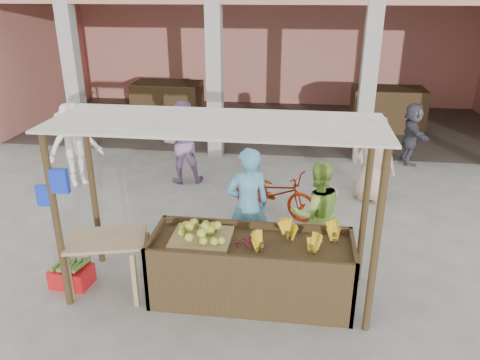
# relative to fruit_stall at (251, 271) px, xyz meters

# --- Properties ---
(ground) EXTENTS (60.00, 60.00, 0.00)m
(ground) POSITION_rel_fruit_stall_xyz_m (-0.50, 0.00, -0.40)
(ground) COLOR slate
(ground) RESTS_ON ground
(market_building) EXTENTS (14.40, 6.40, 4.20)m
(market_building) POSITION_rel_fruit_stall_xyz_m (-0.45, 8.93, 2.30)
(market_building) COLOR #D57C6F
(market_building) RESTS_ON ground
(fruit_stall) EXTENTS (2.60, 0.95, 0.80)m
(fruit_stall) POSITION_rel_fruit_stall_xyz_m (0.00, 0.00, 0.00)
(fruit_stall) COLOR #4B371E
(fruit_stall) RESTS_ON ground
(stall_awning) EXTENTS (4.09, 1.35, 2.39)m
(stall_awning) POSITION_rel_fruit_stall_xyz_m (-0.51, 0.06, 1.58)
(stall_awning) COLOR #4B371E
(stall_awning) RESTS_ON ground
(banana_heap) EXTENTS (1.04, 0.57, 0.19)m
(banana_heap) POSITION_rel_fruit_stall_xyz_m (0.57, 0.05, 0.49)
(banana_heap) COLOR yellow
(banana_heap) RESTS_ON fruit_stall
(melon_tray) EXTENTS (0.77, 0.67, 0.20)m
(melon_tray) POSITION_rel_fruit_stall_xyz_m (-0.66, 0.03, 0.49)
(melon_tray) COLOR #94794C
(melon_tray) RESTS_ON fruit_stall
(berry_heap) EXTENTS (0.40, 0.32, 0.13)m
(berry_heap) POSITION_rel_fruit_stall_xyz_m (-0.01, -0.03, 0.46)
(berry_heap) COLOR maroon
(berry_heap) RESTS_ON fruit_stall
(side_table) EXTENTS (1.14, 0.90, 0.81)m
(side_table) POSITION_rel_fruit_stall_xyz_m (-1.91, -0.10, 0.27)
(side_table) COLOR #A08160
(side_table) RESTS_ON ground
(papaya_pile) EXTENTS (0.72, 0.41, 0.21)m
(papaya_pile) POSITION_rel_fruit_stall_xyz_m (-1.91, -0.10, 0.51)
(papaya_pile) COLOR #519430
(papaya_pile) RESTS_ON side_table
(red_crate) EXTENTS (0.55, 0.42, 0.27)m
(red_crate) POSITION_rel_fruit_stall_xyz_m (-2.50, -0.05, -0.26)
(red_crate) COLOR red
(red_crate) RESTS_ON ground
(plantain_bundle) EXTENTS (0.44, 0.31, 0.09)m
(plantain_bundle) POSITION_rel_fruit_stall_xyz_m (-2.50, -0.05, -0.08)
(plantain_bundle) COLOR #50812E
(plantain_bundle) RESTS_ON red_crate
(produce_sacks) EXTENTS (0.85, 0.53, 0.65)m
(produce_sacks) POSITION_rel_fruit_stall_xyz_m (2.26, 5.20, -0.08)
(produce_sacks) COLOR maroon
(produce_sacks) RESTS_ON ground
(vendor_blue) EXTENTS (0.86, 0.76, 1.91)m
(vendor_blue) POSITION_rel_fruit_stall_xyz_m (-0.16, 0.93, 0.56)
(vendor_blue) COLOR #5EADDA
(vendor_blue) RESTS_ON ground
(vendor_green) EXTENTS (0.91, 0.68, 1.69)m
(vendor_green) POSITION_rel_fruit_stall_xyz_m (0.84, 1.00, 0.45)
(vendor_green) COLOR #9AC84A
(vendor_green) RESTS_ON ground
(motorcycle) EXTENTS (1.23, 1.80, 0.89)m
(motorcycle) POSITION_rel_fruit_stall_xyz_m (0.15, 2.52, 0.05)
(motorcycle) COLOR #931E02
(motorcycle) RESTS_ON ground
(shopper_a) EXTENTS (1.28, 1.27, 1.87)m
(shopper_a) POSITION_rel_fruit_stall_xyz_m (-4.02, 3.40, 0.54)
(shopper_a) COLOR white
(shopper_a) RESTS_ON ground
(shopper_c) EXTENTS (1.06, 0.90, 1.86)m
(shopper_c) POSITION_rel_fruit_stall_xyz_m (1.94, 3.41, 0.53)
(shopper_c) COLOR tan
(shopper_c) RESTS_ON ground
(shopper_d) EXTENTS (0.66, 1.43, 1.52)m
(shopper_d) POSITION_rel_fruit_stall_xyz_m (3.10, 5.64, 0.36)
(shopper_d) COLOR #4C4A56
(shopper_d) RESTS_ON ground
(shopper_f) EXTENTS (1.03, 0.73, 1.91)m
(shopper_f) POSITION_rel_fruit_stall_xyz_m (-1.88, 3.85, 0.56)
(shopper_f) COLOR #94739D
(shopper_f) RESTS_ON ground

